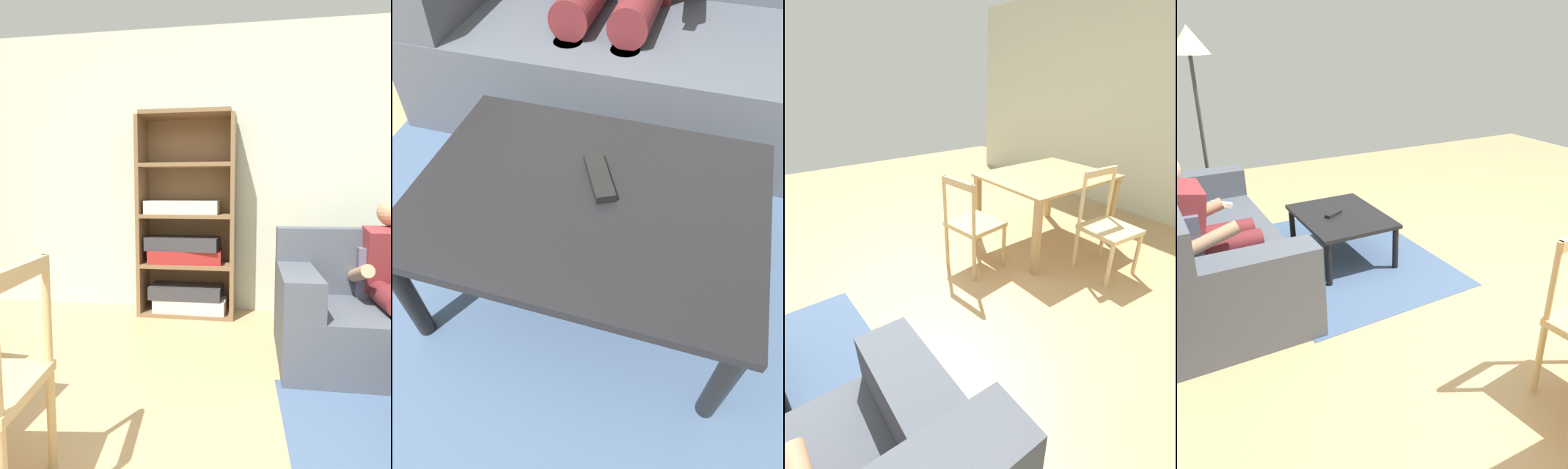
% 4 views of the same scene
% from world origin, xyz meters
% --- Properties ---
extents(ground_plane, '(8.80, 8.80, 0.00)m').
position_xyz_m(ground_plane, '(0.00, 0.00, 0.00)').
color(ground_plane, tan).
extents(wall_side, '(0.12, 5.61, 2.67)m').
position_xyz_m(wall_side, '(-3.40, 0.00, 1.34)').
color(wall_side, beige).
rests_on(wall_side, ground_plane).
extents(dining_table, '(1.22, 0.98, 0.75)m').
position_xyz_m(dining_table, '(-1.80, 0.23, 0.64)').
color(dining_table, tan).
rests_on(dining_table, ground_plane).
extents(dining_chair_near_wall, '(0.45, 0.45, 0.94)m').
position_xyz_m(dining_chair_near_wall, '(-1.80, 0.99, 0.45)').
color(dining_chair_near_wall, '#D1B27F').
rests_on(dining_chair_near_wall, ground_plane).
extents(dining_chair_facing_couch, '(0.47, 0.47, 0.89)m').
position_xyz_m(dining_chair_facing_couch, '(-0.86, 0.23, 0.44)').
color(dining_chair_facing_couch, tan).
rests_on(dining_chair_facing_couch, ground_plane).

